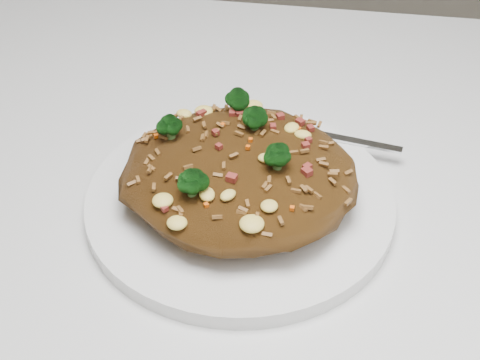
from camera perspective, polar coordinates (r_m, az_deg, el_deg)
name	(u,v)px	position (r m, az deg, el deg)	size (l,w,h in m)	color
dining_table	(117,282)	(0.63, -10.43, -8.53)	(1.20, 0.80, 0.75)	silver
plate	(240,200)	(0.55, 0.00, -1.74)	(0.25, 0.25, 0.01)	white
fried_rice	(240,166)	(0.53, -0.03, 1.22)	(0.19, 0.18, 0.07)	brown
fork	(322,135)	(0.61, 6.97, 3.85)	(0.16, 0.04, 0.00)	silver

